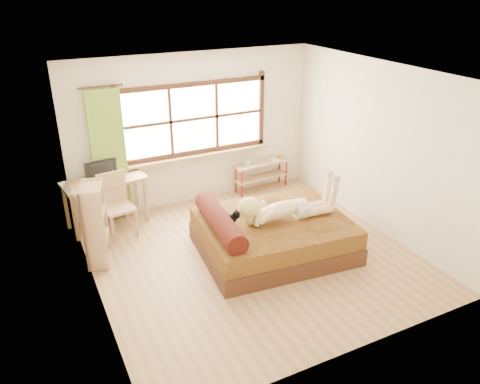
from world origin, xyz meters
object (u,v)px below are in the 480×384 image
desk (105,186)px  bed (270,234)px  pipe_shelf (262,170)px  chair (116,201)px  woman (285,199)px  kitten (227,219)px  bookshelf (95,224)px

desk → bed: bearing=-52.4°
desk → pipe_shelf: bearing=-5.8°
bed → chair: 2.53m
woman → kitten: size_ratio=4.67×
bookshelf → desk: bearing=86.1°
kitten → desk: 2.31m
chair → woman: bearing=-46.1°
bed → kitten: bed is taller
chair → desk: bearing=95.6°
kitten → chair: bearing=135.2°
kitten → desk: (-1.35, 1.87, 0.04)m
kitten → bookshelf: bookshelf is taller
woman → pipe_shelf: (0.80, 2.14, -0.46)m
kitten → chair: (-1.26, 1.52, -0.10)m
bed → desk: bed is taller
pipe_shelf → chair: bearing=-174.9°
pipe_shelf → bookshelf: bookshelf is taller
chair → bookshelf: bookshelf is taller
bed → pipe_shelf: size_ratio=2.05×
chair → pipe_shelf: bearing=1.2°
kitten → pipe_shelf: (1.67, 1.99, -0.26)m
chair → pipe_shelf: (2.93, 0.48, -0.16)m
kitten → pipe_shelf: kitten is taller
pipe_shelf → desk: bearing=178.1°
woman → pipe_shelf: 2.33m
bookshelf → kitten: bearing=-9.7°
desk → bookshelf: size_ratio=1.14×
woman → chair: size_ratio=1.48×
woman → desk: 3.01m
bed → pipe_shelf: bed is taller
chair → bookshelf: 0.87m
bed → bookshelf: size_ratio=1.91×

